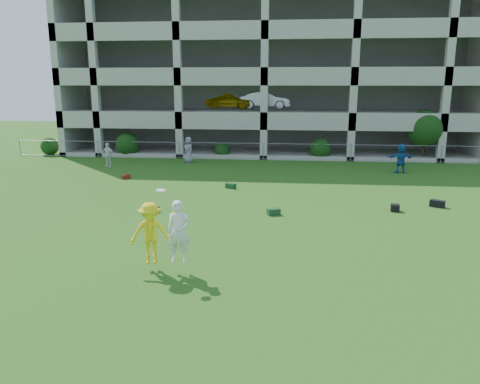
# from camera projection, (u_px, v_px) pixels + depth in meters

# --- Properties ---
(ground) EXTENTS (100.00, 100.00, 0.00)m
(ground) POSITION_uv_depth(u_px,v_px,m) (228.00, 258.00, 14.41)
(ground) COLOR #235114
(ground) RESTS_ON ground
(bystander_b) EXTENTS (0.92, 0.43, 1.54)m
(bystander_b) POSITION_uv_depth(u_px,v_px,m) (108.00, 155.00, 29.97)
(bystander_b) COLOR white
(bystander_b) RESTS_ON ground
(bystander_c) EXTENTS (0.98, 1.00, 1.74)m
(bystander_c) POSITION_uv_depth(u_px,v_px,m) (189.00, 150.00, 31.48)
(bystander_c) COLOR gray
(bystander_c) RESTS_ON ground
(bystander_d) EXTENTS (1.69, 0.77, 1.76)m
(bystander_d) POSITION_uv_depth(u_px,v_px,m) (401.00, 158.00, 27.86)
(bystander_d) COLOR #1F538F
(bystander_d) RESTS_ON ground
(bag_black_b) EXTENTS (0.47, 0.41, 0.22)m
(bag_black_b) POSITION_uv_depth(u_px,v_px,m) (154.00, 209.00, 19.59)
(bag_black_b) COLOR black
(bag_black_b) RESTS_ON ground
(bag_green_c) EXTENTS (0.59, 0.51, 0.26)m
(bag_green_c) POSITION_uv_depth(u_px,v_px,m) (273.00, 212.00, 19.14)
(bag_green_c) COLOR #153B16
(bag_green_c) RESTS_ON ground
(crate_d) EXTENTS (0.40, 0.40, 0.30)m
(crate_d) POSITION_uv_depth(u_px,v_px,m) (395.00, 208.00, 19.65)
(crate_d) COLOR black
(crate_d) RESTS_ON ground
(bag_black_e) EXTENTS (0.67, 0.56, 0.30)m
(bag_black_e) POSITION_uv_depth(u_px,v_px,m) (437.00, 204.00, 20.33)
(bag_black_e) COLOR black
(bag_black_e) RESTS_ON ground
(bag_red_f) EXTENTS (0.53, 0.49, 0.24)m
(bag_red_f) POSITION_uv_depth(u_px,v_px,m) (126.00, 177.00, 26.30)
(bag_red_f) COLOR #540E10
(bag_red_f) RESTS_ON ground
(bag_green_g) EXTENTS (0.58, 0.51, 0.25)m
(bag_green_g) POSITION_uv_depth(u_px,v_px,m) (231.00, 186.00, 23.98)
(bag_green_g) COLOR #153B19
(bag_green_g) RESTS_ON ground
(frisbee_contest) EXTENTS (1.84, 0.99, 2.20)m
(frisbee_contest) POSITION_uv_depth(u_px,v_px,m) (158.00, 233.00, 13.17)
(frisbee_contest) COLOR yellow
(frisbee_contest) RESTS_ON ground
(parking_garage) EXTENTS (30.00, 14.00, 12.00)m
(parking_garage) POSITION_uv_depth(u_px,v_px,m) (270.00, 74.00, 39.87)
(parking_garage) COLOR #9E998C
(parking_garage) RESTS_ON ground
(fence) EXTENTS (36.06, 0.06, 1.20)m
(fence) POSITION_uv_depth(u_px,v_px,m) (263.00, 151.00, 32.67)
(fence) COLOR gray
(fence) RESTS_ON ground
(shrub_row) EXTENTS (34.38, 2.52, 3.50)m
(shrub_row) POSITION_uv_depth(u_px,v_px,m) (330.00, 138.00, 32.67)
(shrub_row) COLOR #163D11
(shrub_row) RESTS_ON ground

